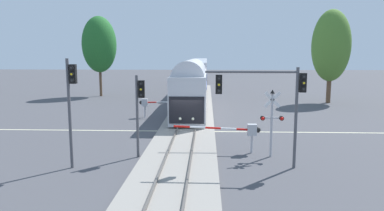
{
  "coord_description": "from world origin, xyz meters",
  "views": [
    {
      "loc": [
        1.6,
        -27.5,
        6.05
      ],
      "look_at": [
        0.41,
        0.41,
        2.0
      ],
      "focal_mm": 33.36,
      "sensor_mm": 36.0,
      "label": 1
    }
  ],
  "objects": [
    {
      "name": "ground_plane",
      "position": [
        0.0,
        0.0,
        0.0
      ],
      "size": [
        220.0,
        220.0,
        0.0
      ],
      "primitive_type": "plane",
      "color": "#47474C"
    },
    {
      "name": "road_centre_stripe",
      "position": [
        0.0,
        0.0,
        0.0
      ],
      "size": [
        44.0,
        0.2,
        0.01
      ],
      "color": "beige",
      "rests_on": "ground"
    },
    {
      "name": "railway_track",
      "position": [
        0.0,
        0.0,
        0.1
      ],
      "size": [
        4.4,
        80.0,
        0.32
      ],
      "color": "gray",
      "rests_on": "ground"
    },
    {
      "name": "commuter_train",
      "position": [
        0.0,
        30.23,
        2.73
      ],
      "size": [
        3.04,
        64.61,
        5.16
      ],
      "color": "silver",
      "rests_on": "railway_track"
    },
    {
      "name": "crossing_gate_near",
      "position": [
        3.82,
        -6.02,
        1.41
      ],
      "size": [
        5.35,
        0.4,
        1.8
      ],
      "color": "#B7B7BC",
      "rests_on": "ground"
    },
    {
      "name": "crossing_signal_mast",
      "position": [
        5.39,
        -6.83,
        2.44
      ],
      "size": [
        1.36,
        0.44,
        4.0
      ],
      "color": "#B2B2B7",
      "rests_on": "ground"
    },
    {
      "name": "crossing_gate_far",
      "position": [
        -3.62,
        6.02,
        1.41
      ],
      "size": [
        6.24,
        0.4,
        1.8
      ],
      "color": "#B7B7BC",
      "rests_on": "ground"
    },
    {
      "name": "traffic_signal_median",
      "position": [
        -2.31,
        -7.22,
        3.25
      ],
      "size": [
        0.53,
        0.38,
        4.84
      ],
      "color": "#4C4C51",
      "rests_on": "ground"
    },
    {
      "name": "traffic_signal_near_right",
      "position": [
        4.87,
        -8.89,
        4.07
      ],
      "size": [
        5.23,
        0.38,
        5.37
      ],
      "color": "#4C4C51",
      "rests_on": "ground"
    },
    {
      "name": "traffic_signal_near_left",
      "position": [
        -5.48,
        -9.37,
        3.89
      ],
      "size": [
        0.53,
        0.38,
        5.82
      ],
      "color": "#4C4C51",
      "rests_on": "ground"
    },
    {
      "name": "maple_right_background",
      "position": [
        16.7,
        17.3,
        7.02
      ],
      "size": [
        4.62,
        4.62,
        11.41
      ],
      "color": "brown",
      "rests_on": "ground"
    },
    {
      "name": "pine_left_background",
      "position": [
        -13.74,
        23.13,
        7.37
      ],
      "size": [
        4.82,
        4.82,
        11.33
      ],
      "color": "brown",
      "rests_on": "ground"
    }
  ]
}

